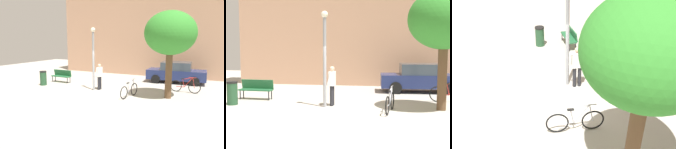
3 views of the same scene
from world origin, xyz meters
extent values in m
plane|color=#A8A399|center=(0.00, 0.00, 0.00)|extent=(36.00, 36.00, 0.00)
cube|color=tan|center=(0.00, 9.05, 3.76)|extent=(16.19, 2.00, 7.52)
cylinder|color=gray|center=(-0.91, 1.17, 1.83)|extent=(0.13, 0.13, 3.66)
sphere|color=#F2EACC|center=(-0.91, 1.17, 3.78)|extent=(0.28, 0.28, 0.28)
cylinder|color=#232328|center=(-0.67, 1.38, 0.42)|extent=(0.14, 0.14, 0.85)
cylinder|color=#232328|center=(-0.65, 1.58, 0.42)|extent=(0.14, 0.14, 0.85)
cube|color=white|center=(-0.66, 1.48, 1.15)|extent=(0.25, 0.42, 0.60)
sphere|color=tan|center=(-0.66, 1.48, 1.56)|extent=(0.22, 0.22, 0.22)
cylinder|color=white|center=(-0.73, 1.24, 1.18)|extent=(0.24, 0.11, 0.55)
cylinder|color=white|center=(-0.69, 1.73, 1.18)|extent=(0.24, 0.11, 0.55)
cube|color=#236038|center=(-4.49, 2.40, 0.45)|extent=(1.62, 0.50, 0.06)
cube|color=#236038|center=(-4.49, 2.59, 0.70)|extent=(1.60, 0.19, 0.44)
cylinder|color=black|center=(-3.78, 2.21, 0.21)|extent=(0.05, 0.05, 0.42)
cylinder|color=black|center=(-5.22, 2.27, 0.21)|extent=(0.05, 0.05, 0.42)
cylinder|color=black|center=(-3.77, 2.53, 0.21)|extent=(0.05, 0.05, 0.42)
cylinder|color=black|center=(-5.21, 2.59, 0.21)|extent=(0.05, 0.05, 0.42)
cylinder|color=brown|center=(3.74, 1.29, 1.29)|extent=(0.36, 0.36, 2.58)
ellipsoid|color=#30822A|center=(3.74, 1.29, 3.54)|extent=(2.75, 2.75, 2.34)
torus|color=black|center=(1.84, 1.10, 0.36)|extent=(0.17, 0.71, 0.71)
torus|color=black|center=(1.65, 0.02, 0.36)|extent=(0.17, 0.71, 0.71)
cylinder|color=#ADADB7|center=(1.78, 0.74, 0.64)|extent=(0.12, 0.50, 0.64)
cylinder|color=#ADADB7|center=(1.77, 0.69, 0.88)|extent=(0.13, 0.58, 0.18)
cylinder|color=#ADADB7|center=(1.73, 0.46, 0.57)|extent=(0.06, 0.14, 0.48)
cylinder|color=#ADADB7|center=(1.70, 0.26, 0.33)|extent=(0.12, 0.50, 0.04)
cylinder|color=#ADADB7|center=(1.83, 1.04, 0.64)|extent=(0.06, 0.17, 0.63)
cube|color=black|center=(1.72, 0.41, 0.83)|extent=(0.11, 0.21, 0.04)
cylinder|color=#ADADB7|center=(1.82, 0.97, 0.95)|extent=(0.10, 0.44, 0.03)
torus|color=black|center=(4.95, 3.02, 0.36)|extent=(0.71, 0.10, 0.71)
torus|color=black|center=(3.85, 3.10, 0.36)|extent=(0.71, 0.10, 0.71)
cylinder|color=red|center=(4.59, 3.05, 0.64)|extent=(0.50, 0.07, 0.64)
cylinder|color=red|center=(4.54, 3.05, 0.88)|extent=(0.58, 0.08, 0.18)
cylinder|color=red|center=(4.30, 3.07, 0.57)|extent=(0.14, 0.05, 0.48)
cylinder|color=red|center=(4.10, 3.09, 0.33)|extent=(0.50, 0.07, 0.04)
cylinder|color=red|center=(4.88, 3.03, 0.64)|extent=(0.17, 0.05, 0.63)
cube|color=black|center=(4.25, 3.07, 0.83)|extent=(0.21, 0.09, 0.04)
cylinder|color=red|center=(4.82, 3.03, 0.95)|extent=(0.44, 0.06, 0.03)
cube|color=navy|center=(3.35, 6.00, 0.62)|extent=(4.29, 1.93, 0.70)
cube|color=#333D47|center=(3.35, 6.00, 1.25)|extent=(2.18, 1.68, 0.60)
cylinder|color=black|center=(4.65, 6.87, 0.32)|extent=(0.65, 0.26, 0.64)
cylinder|color=black|center=(4.74, 5.27, 0.32)|extent=(0.65, 0.26, 0.64)
cylinder|color=black|center=(1.96, 6.72, 0.32)|extent=(0.65, 0.26, 0.64)
cylinder|color=black|center=(2.05, 5.12, 0.32)|extent=(0.65, 0.26, 0.64)
cylinder|color=#234C2D|center=(-4.93, 0.99, 0.46)|extent=(0.45, 0.45, 0.93)
cylinder|color=black|center=(-4.93, 0.99, 0.97)|extent=(0.47, 0.47, 0.08)
camera|label=1|loc=(6.15, -10.72, 3.20)|focal=35.49mm
camera|label=2|loc=(1.70, -11.23, 2.54)|focal=49.75mm
camera|label=3|loc=(7.64, -1.64, 5.69)|focal=42.70mm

